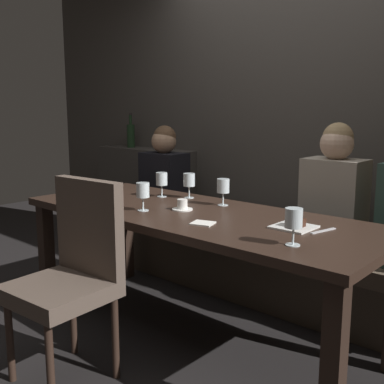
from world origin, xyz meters
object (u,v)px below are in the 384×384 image
object	(u,v)px
banquette_bench	(261,267)
diner_redhead	(164,174)
wine_glass_end_right	(223,187)
wine_glass_near_right	(143,191)
dessert_plate	(294,225)
wine_bottle_dark_red	(131,135)
espresso_cup	(182,206)
dining_table	(195,226)
wine_glass_center_front	(162,180)
wine_glass_center_back	(294,220)
diner_bearded	(334,191)
chair_near_side	(73,267)
wine_glass_end_left	(189,181)
fork_on_table	(323,231)

from	to	relation	value
banquette_bench	diner_redhead	xyz separation A→B (m)	(-0.95, 0.00, 0.57)
wine_glass_end_right	wine_glass_near_right	bearing A→B (deg)	-120.47
dessert_plate	wine_bottle_dark_red	bearing A→B (deg)	157.33
diner_redhead	espresso_cup	xyz separation A→B (m)	(0.87, -0.72, -0.03)
diner_redhead	dining_table	bearing A→B (deg)	-36.39
wine_glass_center_front	wine_glass_center_back	xyz separation A→B (m)	(1.23, -0.42, 0.00)
dining_table	banquette_bench	world-z (taller)	dining_table
wine_glass_end_right	diner_bearded	bearing A→B (deg)	44.04
dining_table	dessert_plate	xyz separation A→B (m)	(0.61, 0.05, 0.10)
wine_glass_near_right	chair_near_side	bearing A→B (deg)	-81.60
banquette_bench	diner_redhead	world-z (taller)	diner_redhead
espresso_cup	dessert_plate	xyz separation A→B (m)	(0.70, 0.06, -0.01)
wine_glass_end_left	wine_glass_center_front	distance (m)	0.19
dining_table	wine_glass_center_back	distance (m)	0.82
wine_bottle_dark_red	wine_glass_center_front	size ratio (longest dim) A/B	1.99
wine_glass_center_back	wine_glass_near_right	distance (m)	1.00
banquette_bench	fork_on_table	bearing A→B (deg)	-39.41
wine_glass_end_left	dessert_plate	xyz separation A→B (m)	(0.92, -0.24, -0.10)
wine_glass_center_front	wine_glass_near_right	size ratio (longest dim) A/B	1.00
banquette_bench	dessert_plate	bearing A→B (deg)	-46.73
wine_glass_end_left	wine_glass_center_back	size ratio (longest dim) A/B	1.00
banquette_bench	diner_bearded	distance (m)	0.78
dessert_plate	wine_glass_near_right	bearing A→B (deg)	-165.00
diner_bearded	espresso_cup	world-z (taller)	diner_bearded
banquette_bench	wine_glass_center_front	xyz separation A→B (m)	(-0.47, -0.50, 0.62)
wine_bottle_dark_red	wine_glass_near_right	xyz separation A→B (m)	(1.50, -1.21, -0.21)
diner_bearded	wine_glass_end_left	world-z (taller)	diner_bearded
fork_on_table	dining_table	bearing A→B (deg)	-160.53
wine_glass_center_back	espresso_cup	size ratio (longest dim) A/B	1.37
wine_bottle_dark_red	wine_glass_end_right	distance (m)	1.93
chair_near_side	wine_glass_center_front	size ratio (longest dim) A/B	5.98
wine_glass_end_right	wine_glass_near_right	xyz separation A→B (m)	(-0.25, -0.43, 0.00)
dining_table	wine_glass_near_right	xyz separation A→B (m)	(-0.24, -0.18, 0.20)
chair_near_side	wine_glass_center_front	xyz separation A→B (m)	(-0.31, 0.92, 0.29)
diner_bearded	wine_glass_near_right	distance (m)	1.17
wine_bottle_dark_red	dessert_plate	world-z (taller)	wine_bottle_dark_red
wine_glass_center_back	espresso_cup	xyz separation A→B (m)	(-0.84, 0.21, -0.09)
wine_bottle_dark_red	banquette_bench	bearing A→B (deg)	-10.74
diner_bearded	fork_on_table	distance (m)	0.69
wine_bottle_dark_red	wine_glass_near_right	size ratio (longest dim) A/B	1.99
wine_glass_near_right	diner_redhead	bearing A→B (deg)	128.99
diner_redhead	wine_bottle_dark_red	world-z (taller)	wine_bottle_dark_red
chair_near_side	fork_on_table	size ratio (longest dim) A/B	5.76
diner_bearded	wine_glass_center_front	world-z (taller)	diner_bearded
chair_near_side	wine_bottle_dark_red	xyz separation A→B (m)	(-1.58, 1.75, 0.51)
diner_redhead	wine_glass_near_right	bearing A→B (deg)	-51.01
wine_glass_near_right	dining_table	bearing A→B (deg)	37.24
dining_table	wine_glass_end_left	distance (m)	0.46
wine_glass_center_front	espresso_cup	distance (m)	0.45
espresso_cup	dessert_plate	world-z (taller)	espresso_cup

